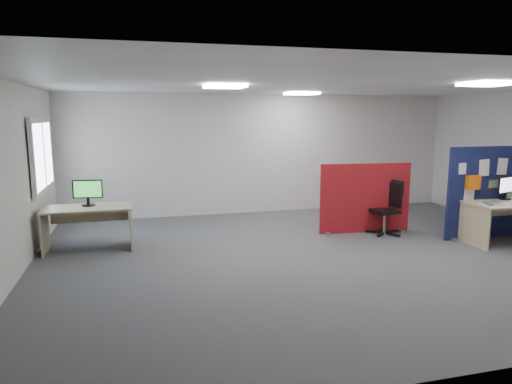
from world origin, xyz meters
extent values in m
plane|color=#4D4F54|center=(0.00, 0.00, 0.00)|extent=(9.00, 9.00, 0.00)
cube|color=white|center=(0.00, 0.00, 2.70)|extent=(9.00, 7.00, 0.02)
cube|color=silver|center=(0.00, 3.50, 1.35)|extent=(9.00, 0.02, 2.70)
cube|color=silver|center=(0.00, -3.50, 1.35)|extent=(9.00, 0.02, 2.70)
cube|color=silver|center=(-4.50, 0.00, 1.35)|extent=(0.02, 7.00, 2.70)
cube|color=white|center=(-4.44, 2.00, 1.55)|extent=(0.06, 1.70, 1.30)
cube|color=white|center=(-4.42, 2.00, 1.55)|extent=(0.02, 1.50, 1.10)
cube|color=white|center=(2.00, -1.00, 2.67)|extent=(0.60, 0.60, 0.04)
cube|color=white|center=(-1.50, 0.50, 2.67)|extent=(0.60, 0.60, 0.04)
cube|color=white|center=(0.50, 2.50, 2.67)|extent=(0.60, 0.60, 0.04)
cube|color=#110F38|center=(3.48, 0.27, 0.84)|extent=(2.04, 0.06, 1.68)
cube|color=gray|center=(2.61, 0.27, 0.02)|extent=(0.08, 0.30, 0.04)
cube|color=white|center=(2.69, 0.23, 1.30)|extent=(0.15, 0.01, 0.20)
cube|color=white|center=(3.15, 0.23, 1.31)|extent=(0.21, 0.01, 0.30)
cube|color=white|center=(3.54, 0.23, 1.32)|extent=(0.21, 0.01, 0.30)
cube|color=white|center=(2.88, 0.23, 0.86)|extent=(0.21, 0.01, 0.30)
cube|color=white|center=(3.78, 0.23, 0.74)|extent=(0.21, 0.01, 0.30)
cube|color=gold|center=(3.38, 0.23, 1.00)|extent=(0.24, 0.01, 0.18)
cube|color=orange|center=(2.90, 0.19, 1.05)|extent=(0.25, 0.10, 0.25)
cube|color=tan|center=(2.72, -0.13, 0.35)|extent=(0.03, 0.73, 0.70)
cube|color=tan|center=(3.58, 0.23, 0.55)|extent=(1.61, 0.02, 0.30)
cylinder|color=black|center=(3.56, 0.12, 0.74)|extent=(0.20, 0.20, 0.02)
cube|color=black|center=(3.56, 0.12, 0.80)|extent=(0.05, 0.04, 0.10)
cube|color=black|center=(3.56, 0.12, 1.00)|extent=(0.46, 0.18, 0.30)
cube|color=silver|center=(3.56, 0.10, 1.00)|extent=(0.41, 0.14, 0.26)
cube|color=maroon|center=(1.33, 1.17, 0.67)|extent=(1.77, 0.23, 1.33)
cube|color=gray|center=(0.59, 1.17, 0.02)|extent=(0.08, 0.30, 0.04)
cube|color=gray|center=(2.07, 1.17, 0.02)|extent=(0.08, 0.30, 0.04)
cube|color=tan|center=(-3.68, 1.32, 0.71)|extent=(1.43, 0.71, 0.03)
cube|color=tan|center=(-4.36, 1.32, 0.35)|extent=(0.03, 0.66, 0.70)
cube|color=tan|center=(-3.00, 1.32, 0.35)|extent=(0.03, 0.66, 0.70)
cube|color=tan|center=(-3.68, 1.65, 0.55)|extent=(1.29, 0.02, 0.30)
cylinder|color=black|center=(-3.68, 1.44, 0.74)|extent=(0.22, 0.22, 0.02)
cube|color=black|center=(-3.68, 1.44, 0.81)|extent=(0.05, 0.04, 0.11)
cube|color=black|center=(-3.68, 1.44, 1.01)|extent=(0.49, 0.10, 0.31)
cube|color=green|center=(-3.68, 1.42, 1.01)|extent=(0.44, 0.06, 0.27)
cube|color=black|center=(1.84, 0.97, 0.04)|extent=(0.28, 0.08, 0.04)
cube|color=black|center=(1.67, 1.15, 0.04)|extent=(0.10, 0.28, 0.04)
cube|color=black|center=(1.45, 1.05, 0.04)|extent=(0.27, 0.18, 0.04)
cube|color=black|center=(1.48, 0.81, 0.04)|extent=(0.24, 0.22, 0.04)
cube|color=black|center=(1.72, 0.76, 0.04)|extent=(0.16, 0.27, 0.04)
cylinder|color=gray|center=(1.63, 0.95, 0.23)|extent=(0.06, 0.06, 0.39)
cube|color=black|center=(1.63, 0.95, 0.45)|extent=(0.48, 0.48, 0.07)
cube|color=black|center=(1.84, 0.97, 0.75)|extent=(0.09, 0.39, 0.47)
cube|color=black|center=(1.87, 0.98, 0.88)|extent=(0.10, 0.36, 0.28)
cube|color=white|center=(2.95, -0.16, 0.73)|extent=(0.22, 0.31, 0.00)
cube|color=white|center=(3.05, -0.01, 0.73)|extent=(0.29, 0.35, 0.00)
cube|color=white|center=(2.85, -0.35, 0.73)|extent=(0.25, 0.33, 0.00)
cube|color=white|center=(3.77, 0.20, 0.73)|extent=(0.23, 0.31, 0.00)
camera|label=1|loc=(-2.87, -6.56, 2.25)|focal=32.00mm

